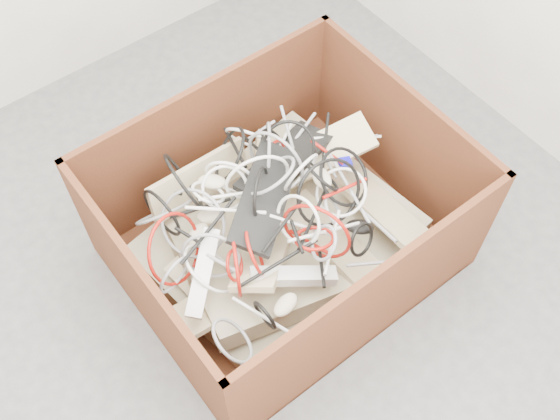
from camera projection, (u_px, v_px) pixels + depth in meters
ground at (243, 314)px, 2.50m from camera, size 3.00×3.00×0.00m
room_shell at (216, 73)px, 1.45m from camera, size 3.04×3.04×2.50m
cardboard_box at (280, 238)px, 2.51m from camera, size 1.15×0.95×0.58m
keyboard_pile at (281, 209)px, 2.42m from camera, size 1.03×0.83×0.38m
mice_scatter at (272, 209)px, 2.34m from camera, size 0.69×0.59×0.19m
power_strip_left at (203, 273)px, 2.19m from camera, size 0.25×0.24×0.12m
power_strip_right at (293, 276)px, 2.22m from camera, size 0.28×0.20×0.10m
vga_plug at (345, 163)px, 2.44m from camera, size 0.06×0.05×0.03m
cable_tangle at (256, 202)px, 2.29m from camera, size 1.06×0.80×0.44m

